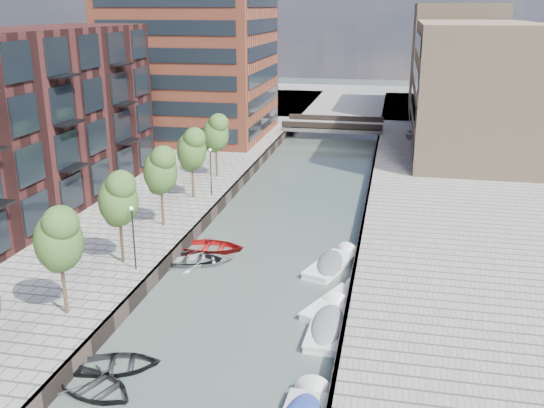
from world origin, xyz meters
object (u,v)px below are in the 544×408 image
(motorboat_2, at_px, (341,302))
(motorboat_1, at_px, (329,324))
(tree_4, at_px, (160,169))
(car, at_px, (416,135))
(tree_5, at_px, (192,148))
(sloop_1, at_px, (94,391))
(sloop_3, at_px, (203,263))
(tree_6, at_px, (216,132))
(bridge, at_px, (334,126))
(sloop_2, at_px, (210,250))
(tree_2, at_px, (58,237))
(sloop_4, at_px, (189,263))
(motorboat_4, at_px, (333,264))
(sloop_0, at_px, (117,369))
(tree_3, at_px, (118,197))

(motorboat_2, bearing_deg, motorboat_1, -97.09)
(tree_4, xyz_separation_m, motorboat_1, (13.71, -10.98, -5.09))
(car, bearing_deg, tree_5, -140.89)
(tree_4, relative_size, motorboat_1, 1.09)
(tree_5, height_order, sloop_1, tree_5)
(sloop_3, bearing_deg, motorboat_2, -135.04)
(tree_6, bearing_deg, car, 46.72)
(bridge, distance_m, sloop_2, 42.07)
(tree_2, height_order, sloop_4, tree_2)
(sloop_2, distance_m, motorboat_4, 8.96)
(tree_2, xyz_separation_m, tree_4, (0.00, 14.00, 0.00))
(sloop_0, bearing_deg, motorboat_1, -76.40)
(tree_3, bearing_deg, sloop_4, 39.30)
(tree_2, height_order, motorboat_1, tree_2)
(tree_3, xyz_separation_m, motorboat_1, (13.71, -3.98, -5.09))
(tree_3, bearing_deg, car, 65.16)
(sloop_1, distance_m, sloop_3, 14.69)
(sloop_2, height_order, sloop_3, sloop_2)
(tree_2, height_order, motorboat_2, tree_2)
(tree_5, xyz_separation_m, sloop_4, (3.42, -11.20, -5.31))
(sloop_1, xyz_separation_m, car, (15.18, 53.09, 1.68))
(sloop_0, xyz_separation_m, sloop_3, (0.22, 12.83, 0.00))
(sloop_4, bearing_deg, tree_6, -1.88)
(tree_3, distance_m, car, 45.64)
(sloop_1, bearing_deg, tree_4, 33.19)
(tree_3, relative_size, motorboat_1, 1.09)
(sloop_3, bearing_deg, sloop_4, 72.63)
(tree_2, xyz_separation_m, motorboat_2, (14.06, 5.86, -5.21))
(sloop_4, bearing_deg, bridge, -19.07)
(bridge, bearing_deg, sloop_3, -95.31)
(sloop_2, distance_m, sloop_3, 2.31)
(tree_2, xyz_separation_m, sloop_0, (4.18, -2.94, -5.31))
(sloop_1, relative_size, sloop_3, 1.06)
(sloop_2, xyz_separation_m, car, (14.95, 36.11, 1.68))
(sloop_2, relative_size, sloop_4, 1.08)
(car, bearing_deg, tree_4, -135.02)
(sloop_4, relative_size, motorboat_1, 0.84)
(tree_3, bearing_deg, bridge, 79.75)
(tree_2, relative_size, sloop_0, 1.41)
(sloop_4, bearing_deg, sloop_2, -29.97)
(bridge, xyz_separation_m, sloop_2, (-4.34, -41.82, -1.39))
(tree_6, xyz_separation_m, sloop_0, (4.18, -30.94, -5.31))
(motorboat_2, distance_m, motorboat_4, 5.37)
(tree_4, height_order, sloop_4, tree_4)
(tree_2, relative_size, tree_3, 1.00)
(bridge, relative_size, motorboat_2, 2.35)
(tree_5, bearing_deg, motorboat_1, -52.67)
(bridge, bearing_deg, motorboat_1, -84.16)
(sloop_2, height_order, motorboat_4, motorboat_4)
(tree_2, height_order, tree_6, same)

